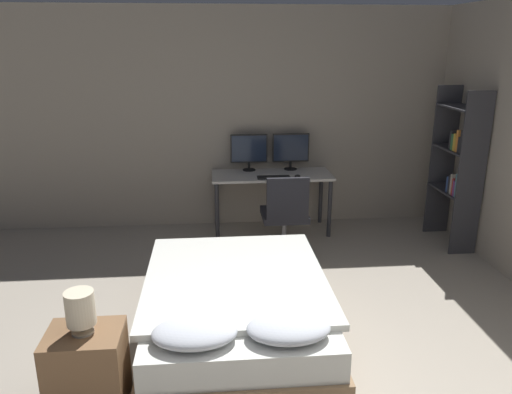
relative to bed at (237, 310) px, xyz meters
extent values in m
cube|color=#9E9384|center=(0.63, 2.71, 1.10)|extent=(12.00, 0.06, 2.70)
cube|color=#846647|center=(0.00, 0.02, -0.14)|extent=(1.39, 1.94, 0.22)
cube|color=silver|center=(0.00, 0.02, 0.08)|extent=(1.33, 1.88, 0.22)
cube|color=silver|center=(0.00, 0.14, 0.22)|extent=(1.43, 1.63, 0.05)
ellipsoid|color=silver|center=(-0.30, -0.70, 0.26)|extent=(0.55, 0.38, 0.13)
ellipsoid|color=silver|center=(0.30, -0.70, 0.26)|extent=(0.55, 0.38, 0.13)
cube|color=brown|center=(-0.99, -0.70, 0.02)|extent=(0.47, 0.39, 0.54)
cylinder|color=gray|center=(-0.99, -0.70, 0.30)|extent=(0.14, 0.14, 0.01)
cylinder|color=gray|center=(-0.99, -0.70, 0.33)|extent=(0.02, 0.02, 0.05)
cylinder|color=beige|center=(-0.99, -0.70, 0.47)|extent=(0.18, 0.18, 0.22)
cube|color=beige|center=(0.56, 2.34, 0.48)|extent=(1.45, 0.60, 0.03)
cylinder|color=#2D2D33|center=(-0.12, 2.09, 0.11)|extent=(0.05, 0.05, 0.71)
cylinder|color=#2D2D33|center=(1.23, 2.09, 0.11)|extent=(0.05, 0.05, 0.71)
cylinder|color=#2D2D33|center=(-0.12, 2.59, 0.11)|extent=(0.05, 0.05, 0.71)
cylinder|color=#2D2D33|center=(1.23, 2.59, 0.11)|extent=(0.05, 0.05, 0.71)
cylinder|color=black|center=(0.30, 2.54, 0.50)|extent=(0.16, 0.16, 0.01)
cylinder|color=black|center=(0.30, 2.54, 0.55)|extent=(0.03, 0.03, 0.09)
cube|color=black|center=(0.30, 2.54, 0.77)|extent=(0.46, 0.03, 0.35)
cube|color=#192338|center=(0.30, 2.53, 0.77)|extent=(0.43, 0.00, 0.32)
cylinder|color=black|center=(0.82, 2.54, 0.50)|extent=(0.16, 0.16, 0.01)
cylinder|color=black|center=(0.82, 2.54, 0.55)|extent=(0.03, 0.03, 0.09)
cube|color=black|center=(0.82, 2.54, 0.77)|extent=(0.46, 0.03, 0.35)
cube|color=#192338|center=(0.82, 2.53, 0.77)|extent=(0.43, 0.00, 0.32)
cube|color=black|center=(0.56, 2.14, 0.50)|extent=(0.39, 0.13, 0.02)
ellipsoid|color=black|center=(0.84, 2.14, 0.51)|extent=(0.07, 0.05, 0.04)
cylinder|color=black|center=(0.62, 1.68, -0.23)|extent=(0.52, 0.52, 0.04)
cylinder|color=gray|center=(0.62, 1.68, -0.03)|extent=(0.05, 0.05, 0.37)
cube|color=black|center=(0.62, 1.68, 0.19)|extent=(0.50, 0.50, 0.07)
cube|color=black|center=(0.62, 1.45, 0.45)|extent=(0.45, 0.05, 0.45)
cube|color=#333338|center=(2.60, 1.44, 0.65)|extent=(0.30, 0.02, 1.80)
cube|color=#333338|center=(2.60, 2.14, 0.65)|extent=(0.30, 0.02, 1.80)
cube|color=#333338|center=(2.60, 1.79, 0.38)|extent=(0.30, 0.67, 0.02)
cube|color=#333338|center=(2.60, 1.79, 0.87)|extent=(0.30, 0.67, 0.02)
cube|color=#333338|center=(2.60, 1.79, 1.34)|extent=(0.30, 0.67, 0.02)
cube|color=teal|center=(2.60, 1.47, 0.48)|extent=(0.25, 0.02, 0.18)
cube|color=teal|center=(2.60, 1.51, 0.52)|extent=(0.25, 0.04, 0.26)
cube|color=#7A387F|center=(2.60, 1.56, 0.48)|extent=(0.25, 0.03, 0.17)
cube|color=#B2332D|center=(2.60, 1.59, 0.49)|extent=(0.25, 0.02, 0.19)
cube|color=#BCB29E|center=(2.60, 1.63, 0.51)|extent=(0.25, 0.03, 0.23)
cube|color=#28282D|center=(2.60, 1.68, 0.50)|extent=(0.25, 0.03, 0.21)
cube|color=#2D4784|center=(2.60, 1.72, 0.48)|extent=(0.25, 0.03, 0.18)
cube|color=#BCB29E|center=(2.60, 1.48, 1.01)|extent=(0.25, 0.04, 0.26)
cube|color=#28282D|center=(2.60, 1.53, 1.01)|extent=(0.25, 0.03, 0.26)
cube|color=#28282D|center=(2.60, 1.56, 0.96)|extent=(0.25, 0.03, 0.17)
cube|color=orange|center=(2.60, 1.61, 1.00)|extent=(0.25, 0.04, 0.24)
cube|color=gold|center=(2.60, 1.67, 0.97)|extent=(0.25, 0.04, 0.19)
cube|color=#337042|center=(2.60, 1.72, 0.97)|extent=(0.25, 0.04, 0.18)
cube|color=#28282D|center=(2.60, 1.76, 0.98)|extent=(0.25, 0.04, 0.21)
camera|label=1|loc=(-0.16, -3.50, 2.02)|focal=35.00mm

